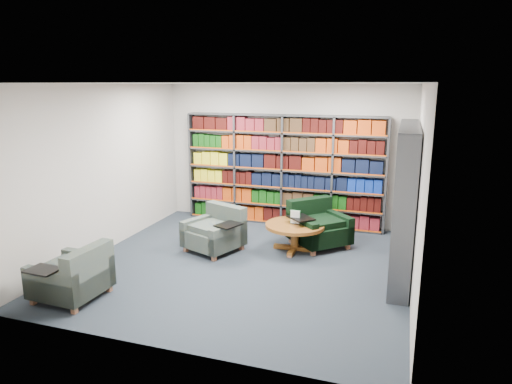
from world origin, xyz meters
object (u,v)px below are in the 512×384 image
(chair_teal_front, at_px, (75,278))
(coffee_table, at_px, (295,229))
(chair_green_right, at_px, (317,227))
(chair_teal_left, at_px, (217,232))

(chair_teal_front, relative_size, coffee_table, 0.97)
(chair_teal_front, bearing_deg, chair_green_right, 49.82)
(chair_teal_front, distance_m, coffee_table, 3.55)
(chair_green_right, relative_size, chair_teal_front, 1.26)
(chair_green_right, bearing_deg, coffee_table, -124.15)
(chair_teal_left, distance_m, chair_teal_front, 2.54)
(coffee_table, bearing_deg, chair_teal_left, -164.63)
(chair_green_right, height_order, coffee_table, chair_green_right)
(chair_green_right, bearing_deg, chair_teal_left, -153.59)
(chair_teal_left, relative_size, chair_teal_front, 1.13)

